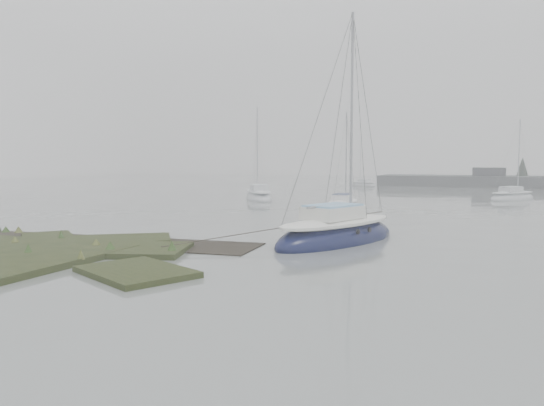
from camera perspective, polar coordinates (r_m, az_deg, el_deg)
The scene contains 6 objects.
ground at distance 44.83m, azimuth 9.15°, elevation 0.15°, with size 160.00×160.00×0.00m, color slate.
sailboat_main at distance 22.44m, azimuth 7.00°, elevation -3.41°, with size 4.88×7.76×10.42m.
sailboat_white at distance 37.10m, azimuth 7.65°, elevation -0.40°, with size 1.72×5.22×7.37m.
sailboat_far_a at distance 46.34m, azimuth -1.43°, elevation 0.69°, with size 5.11×6.35×8.80m.
sailboat_far_b at distance 50.78m, azimuth 24.43°, elevation 0.58°, with size 4.67×5.35×7.59m.
sailboat_far_c at distance 71.71m, azimuth 9.78°, elevation 1.95°, with size 4.38×3.35×6.01m.
Camera 1 is at (10.33, -13.48, 3.44)m, focal length 35.00 mm.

